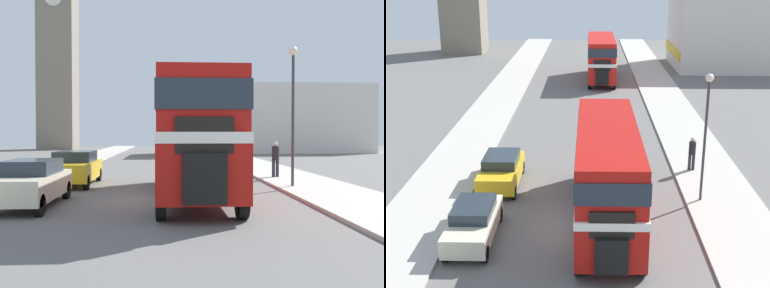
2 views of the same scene
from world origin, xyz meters
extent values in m
plane|color=slate|center=(0.00, 0.00, 0.00)|extent=(120.00, 120.00, 0.00)
cube|color=#B7B2A8|center=(6.75, 0.00, 0.06)|extent=(3.50, 120.00, 0.12)
cube|color=#B2140F|center=(1.31, 0.76, 1.29)|extent=(2.49, 10.04, 1.62)
cube|color=white|center=(1.31, 0.76, 2.24)|extent=(2.52, 10.09, 0.29)
cube|color=#B2140F|center=(1.31, 0.76, 3.27)|extent=(2.44, 9.84, 1.76)
cube|color=#232D38|center=(1.31, 0.76, 3.36)|extent=(2.52, 9.94, 0.79)
cube|color=black|center=(1.31, -4.36, 1.21)|extent=(1.12, 0.20, 1.29)
cube|color=black|center=(1.31, -4.22, 2.30)|extent=(1.50, 0.12, 0.94)
cylinder|color=black|center=(0.20, -3.45, 0.51)|extent=(0.28, 1.02, 1.02)
cylinder|color=black|center=(2.41, -3.45, 0.51)|extent=(0.28, 1.02, 1.02)
cylinder|color=black|center=(0.20, 4.87, 0.51)|extent=(0.28, 1.02, 1.02)
cylinder|color=black|center=(2.41, 4.87, 0.51)|extent=(0.28, 1.02, 1.02)
cube|color=red|center=(1.69, 30.57, 1.27)|extent=(2.48, 9.62, 1.57)
cube|color=white|center=(1.69, 30.57, 2.19)|extent=(2.50, 9.67, 0.28)
cube|color=red|center=(1.69, 30.57, 3.19)|extent=(2.43, 9.43, 1.71)
cube|color=#232D38|center=(1.69, 30.57, 3.27)|extent=(2.50, 9.53, 0.77)
cube|color=black|center=(1.69, 25.66, 1.19)|extent=(1.12, 0.20, 1.25)
cube|color=black|center=(1.69, 25.80, 2.25)|extent=(1.49, 0.12, 0.91)
cylinder|color=black|center=(0.59, 26.58, 0.51)|extent=(0.28, 1.02, 1.02)
cylinder|color=black|center=(2.79, 26.58, 0.51)|extent=(0.28, 1.02, 1.02)
cylinder|color=black|center=(0.59, 34.47, 0.51)|extent=(0.28, 1.02, 1.02)
cylinder|color=black|center=(2.79, 34.47, 0.51)|extent=(0.28, 1.02, 1.02)
cube|color=beige|center=(-3.98, -1.07, 0.66)|extent=(1.67, 4.19, 0.75)
cube|color=#232D38|center=(-3.98, -0.90, 1.27)|extent=(1.47, 2.18, 0.46)
cylinder|color=black|center=(-3.24, -2.72, 0.32)|extent=(0.20, 0.64, 0.64)
cylinder|color=black|center=(-4.72, 0.58, 0.32)|extent=(0.20, 0.64, 0.64)
cylinder|color=black|center=(-3.24, 0.58, 0.32)|extent=(0.20, 0.64, 0.64)
cube|color=gold|center=(-3.76, 4.57, 0.67)|extent=(1.82, 4.25, 0.77)
cube|color=#232D38|center=(-3.76, 4.74, 1.29)|extent=(1.60, 2.21, 0.48)
cylinder|color=black|center=(-4.58, 2.89, 0.32)|extent=(0.20, 0.64, 0.64)
cylinder|color=black|center=(-2.95, 2.89, 0.32)|extent=(0.20, 0.64, 0.64)
cylinder|color=black|center=(-4.58, 6.25, 0.32)|extent=(0.20, 0.64, 0.64)
cylinder|color=black|center=(-2.95, 6.25, 0.32)|extent=(0.20, 0.64, 0.64)
cylinder|color=#282833|center=(5.85, 6.54, 0.56)|extent=(0.16, 0.16, 0.87)
cylinder|color=#282833|center=(6.05, 6.54, 0.56)|extent=(0.16, 0.16, 0.87)
cylinder|color=black|center=(5.95, 6.54, 1.33)|extent=(0.36, 0.36, 0.69)
sphere|color=beige|center=(5.95, 6.54, 1.80)|extent=(0.24, 0.24, 0.24)
cylinder|color=#38383D|center=(5.69, 2.72, 2.87)|extent=(0.12, 0.12, 5.50)
sphere|color=#EFEACC|center=(5.69, 2.72, 5.80)|extent=(0.36, 0.36, 0.36)
cube|color=gray|center=(-15.10, 47.96, 12.83)|extent=(4.98, 4.98, 25.65)
cube|color=silver|center=(17.24, 37.95, 4.07)|extent=(15.30, 10.23, 8.14)
cube|color=gold|center=(9.53, 37.95, 1.79)|extent=(0.12, 9.72, 0.98)
camera|label=1|loc=(0.32, -14.99, 2.36)|focal=40.00mm
camera|label=2|loc=(0.51, -19.92, 10.32)|focal=50.00mm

